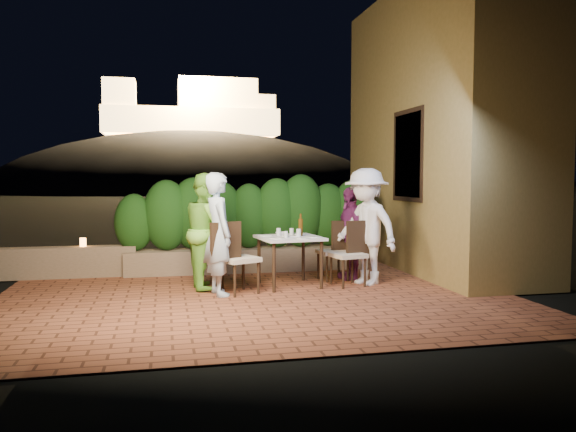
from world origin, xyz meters
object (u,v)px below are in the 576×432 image
object	(u,v)px
dining_table	(289,261)
bowl	(281,233)
chair_right_front	(348,253)
chair_left_back	(229,259)
chair_right_back	(333,250)
diner_purple	(350,233)
beer_bottle	(301,225)
chair_left_front	(239,257)
diner_blue	(219,234)
diner_green	(207,231)
parapet_lamp	(83,242)
diner_white	(366,227)

from	to	relation	value
dining_table	bowl	size ratio (longest dim) A/B	5.27
bowl	chair_right_front	xyz separation A→B (m)	(0.93, -0.44, -0.28)
bowl	chair_left_back	world-z (taller)	chair_left_back
chair_right_back	dining_table	bearing A→B (deg)	17.14
dining_table	chair_right_back	bearing A→B (deg)	23.80
diner_purple	chair_right_front	bearing A→B (deg)	-26.86
beer_bottle	bowl	distance (m)	0.37
chair_right_back	chair_left_front	bearing A→B (deg)	17.10
chair_left_front	diner_blue	distance (m)	0.45
diner_green	parapet_lamp	xyz separation A→B (m)	(-1.93, 1.36, -0.28)
beer_bottle	dining_table	bearing A→B (deg)	-166.81
bowl	chair_left_front	bearing A→B (deg)	-139.54
bowl	chair_left_front	world-z (taller)	chair_left_front
bowl	diner_white	world-z (taller)	diner_white
beer_bottle	diner_purple	bearing A→B (deg)	21.04
chair_right_back	diner_green	xyz separation A→B (m)	(-1.99, -0.21, 0.38)
chair_left_back	diner_blue	world-z (taller)	diner_blue
chair_left_back	bowl	bearing A→B (deg)	-9.56
bowl	parapet_lamp	world-z (taller)	bowl
beer_bottle	parapet_lamp	world-z (taller)	beer_bottle
chair_right_front	bowl	bearing A→B (deg)	-36.78
diner_white	diner_green	bearing A→B (deg)	-123.66
bowl	chair_left_back	distance (m)	0.91
chair_left_back	parapet_lamp	size ratio (longest dim) A/B	6.02
chair_right_front	parapet_lamp	xyz separation A→B (m)	(-4.00, 1.65, 0.08)
chair_right_back	diner_purple	world-z (taller)	diner_purple
bowl	diner_white	bearing A→B (deg)	-16.91
chair_left_back	diner_purple	size ratio (longest dim) A/B	0.57
parapet_lamp	bowl	bearing A→B (deg)	-21.63
bowl	chair_right_back	world-z (taller)	chair_right_back
diner_purple	chair_right_back	bearing A→B (deg)	-86.81
bowl	chair_right_back	distance (m)	0.90
chair_right_back	diner_blue	world-z (taller)	diner_blue
dining_table	diner_purple	xyz separation A→B (m)	(1.09, 0.39, 0.36)
diner_blue	diner_purple	world-z (taller)	diner_blue
diner_green	diner_white	bearing A→B (deg)	-99.63
dining_table	diner_green	size ratio (longest dim) A/B	0.52
dining_table	chair_right_front	bearing A→B (deg)	-10.36
chair_right_front	diner_green	bearing A→B (deg)	-19.80
chair_right_front	diner_white	world-z (taller)	diner_white
diner_blue	dining_table	bearing A→B (deg)	-81.96
beer_bottle	chair_right_back	xyz separation A→B (m)	(0.60, 0.30, -0.45)
chair_left_back	diner_green	bearing A→B (deg)	168.16
chair_left_back	parapet_lamp	bearing A→B (deg)	132.10
bowl	chair_right_front	size ratio (longest dim) A/B	0.17
chair_left_back	diner_blue	xyz separation A→B (m)	(-0.19, -0.56, 0.43)
diner_white	bowl	bearing A→B (deg)	-134.90
dining_table	chair_right_back	size ratio (longest dim) A/B	0.94
chair_left_front	diner_white	size ratio (longest dim) A/B	0.58
chair_left_front	diner_green	distance (m)	0.72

